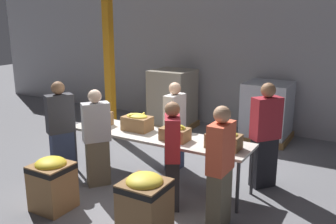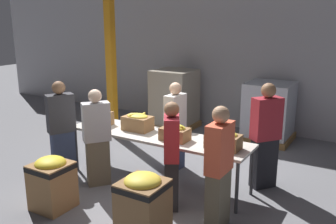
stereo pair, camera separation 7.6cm
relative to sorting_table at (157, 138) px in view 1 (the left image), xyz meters
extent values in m
plane|color=slate|center=(0.00, 0.00, -0.75)|extent=(30.00, 30.00, 0.00)
cube|color=#A8A8AD|center=(0.00, 3.61, 1.25)|extent=(16.00, 0.08, 4.00)
cube|color=beige|center=(0.00, 0.00, 0.03)|extent=(3.08, 0.76, 0.04)
cylinder|color=#38383D|center=(-1.48, -0.32, -0.37)|extent=(0.05, 0.05, 0.76)
cylinder|color=#38383D|center=(1.48, -0.32, -0.37)|extent=(0.05, 0.05, 0.76)
cylinder|color=#38383D|center=(-1.48, 0.32, -0.37)|extent=(0.05, 0.05, 0.76)
cylinder|color=#38383D|center=(1.48, 0.32, -0.37)|extent=(0.05, 0.05, 0.76)
cube|color=olive|center=(-1.18, -0.03, 0.17)|extent=(0.43, 0.29, 0.23)
ellipsoid|color=yellow|center=(-1.18, -0.03, 0.29)|extent=(0.40, 0.27, 0.12)
ellipsoid|color=yellow|center=(-1.16, -0.02, 0.34)|extent=(0.08, 0.16, 0.04)
ellipsoid|color=yellow|center=(-1.22, -0.09, 0.32)|extent=(0.17, 0.07, 0.05)
ellipsoid|color=yellow|center=(-1.15, -0.03, 0.33)|extent=(0.15, 0.09, 0.04)
ellipsoid|color=yellow|center=(-1.25, 0.03, 0.33)|extent=(0.15, 0.21, 0.04)
cube|color=olive|center=(-0.42, 0.05, 0.17)|extent=(0.47, 0.31, 0.23)
ellipsoid|color=yellow|center=(-0.42, 0.05, 0.29)|extent=(0.37, 0.26, 0.09)
ellipsoid|color=yellow|center=(-0.35, 0.13, 0.32)|extent=(0.12, 0.21, 0.05)
ellipsoid|color=yellow|center=(-0.44, 0.02, 0.32)|extent=(0.16, 0.19, 0.04)
cube|color=olive|center=(0.37, -0.09, 0.15)|extent=(0.43, 0.28, 0.19)
ellipsoid|color=gold|center=(0.37, -0.09, 0.25)|extent=(0.34, 0.24, 0.10)
ellipsoid|color=gold|center=(0.29, -0.09, 0.27)|extent=(0.16, 0.09, 0.05)
ellipsoid|color=gold|center=(0.43, -0.12, 0.29)|extent=(0.21, 0.08, 0.04)
ellipsoid|color=gold|center=(0.30, -0.07, 0.29)|extent=(0.15, 0.20, 0.05)
ellipsoid|color=gold|center=(0.37, -0.05, 0.28)|extent=(0.22, 0.08, 0.05)
cube|color=olive|center=(1.15, -0.05, 0.15)|extent=(0.49, 0.28, 0.21)
ellipsoid|color=yellow|center=(1.15, -0.05, 0.27)|extent=(0.41, 0.26, 0.11)
ellipsoid|color=yellow|center=(1.07, -0.10, 0.31)|extent=(0.21, 0.11, 0.05)
ellipsoid|color=yellow|center=(1.13, 0.00, 0.30)|extent=(0.14, 0.14, 0.04)
cube|color=#2D3856|center=(-1.51, -0.59, -0.37)|extent=(0.35, 0.42, 0.77)
cube|color=#333338|center=(-1.51, -0.59, 0.34)|extent=(0.40, 0.49, 0.64)
sphere|color=#896042|center=(-1.51, -0.59, 0.76)|extent=(0.22, 0.22, 0.22)
cube|color=#6B604C|center=(-0.76, -0.57, -0.38)|extent=(0.37, 0.40, 0.74)
cube|color=#B2B2B7|center=(-0.76, -0.57, 0.29)|extent=(0.42, 0.46, 0.61)
sphere|color=beige|center=(-0.76, -0.57, 0.70)|extent=(0.21, 0.21, 0.21)
cube|color=#6B604C|center=(1.39, -0.76, -0.37)|extent=(0.21, 0.37, 0.76)
cube|color=#EA5B3D|center=(1.39, -0.76, 0.32)|extent=(0.22, 0.43, 0.63)
sphere|color=tan|center=(1.39, -0.76, 0.74)|extent=(0.21, 0.21, 0.21)
cube|color=#2D3856|center=(-0.01, 0.59, -0.38)|extent=(0.21, 0.36, 0.74)
cube|color=silver|center=(-0.01, 0.59, 0.29)|extent=(0.23, 0.43, 0.61)
sphere|color=#DBAD89|center=(-0.01, 0.59, 0.70)|extent=(0.21, 0.21, 0.21)
cube|color=black|center=(0.62, -0.61, -0.39)|extent=(0.34, 0.40, 0.73)
cube|color=maroon|center=(0.62, -0.61, 0.28)|extent=(0.39, 0.46, 0.60)
sphere|color=#896042|center=(0.62, -0.61, 0.68)|extent=(0.21, 0.21, 0.21)
cube|color=black|center=(1.54, 0.69, -0.36)|extent=(0.40, 0.43, 0.79)
cube|color=maroon|center=(1.54, 0.69, 0.37)|extent=(0.45, 0.49, 0.66)
sphere|color=#896042|center=(1.54, 0.69, 0.81)|extent=(0.22, 0.22, 0.22)
cube|color=olive|center=(-0.80, -1.50, -0.42)|extent=(0.50, 0.50, 0.67)
cube|color=black|center=(-0.80, -1.50, -0.14)|extent=(0.51, 0.51, 0.07)
ellipsoid|color=yellow|center=(-0.80, -1.50, -0.08)|extent=(0.43, 0.43, 0.18)
cube|color=olive|center=(0.74, -1.50, -0.37)|extent=(0.52, 0.52, 0.76)
cube|color=black|center=(0.74, -1.50, -0.04)|extent=(0.52, 0.52, 0.07)
ellipsoid|color=yellow|center=(0.74, -1.50, 0.02)|extent=(0.44, 0.44, 0.18)
cube|color=orange|center=(-2.22, 1.62, 1.25)|extent=(0.17, 0.17, 4.00)
cube|color=olive|center=(-1.28, 2.79, -0.69)|extent=(1.00, 1.00, 0.13)
cube|color=#A39984|center=(-1.28, 2.79, 0.02)|extent=(0.92, 0.92, 1.28)
cube|color=olive|center=(0.94, 3.00, -0.69)|extent=(1.02, 1.02, 0.13)
cube|color=#B2B7C1|center=(0.94, 3.00, -0.05)|extent=(0.94, 0.94, 1.14)
camera|label=1|loc=(2.99, -4.84, 1.90)|focal=40.00mm
camera|label=2|loc=(3.05, -4.80, 1.90)|focal=40.00mm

